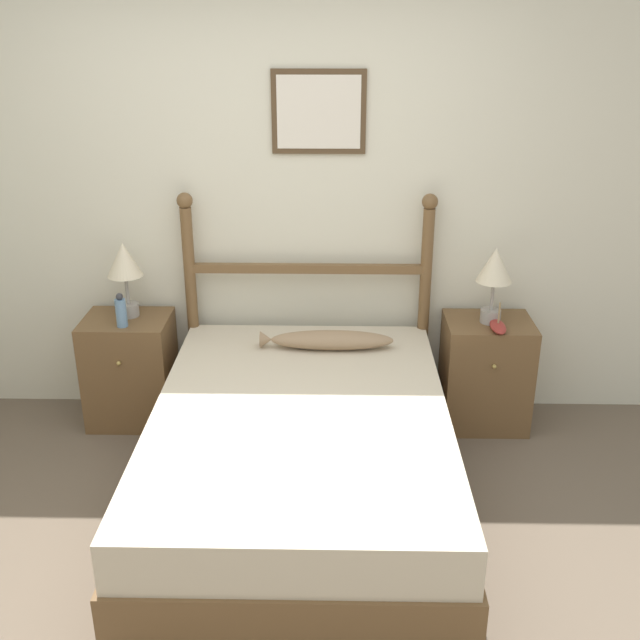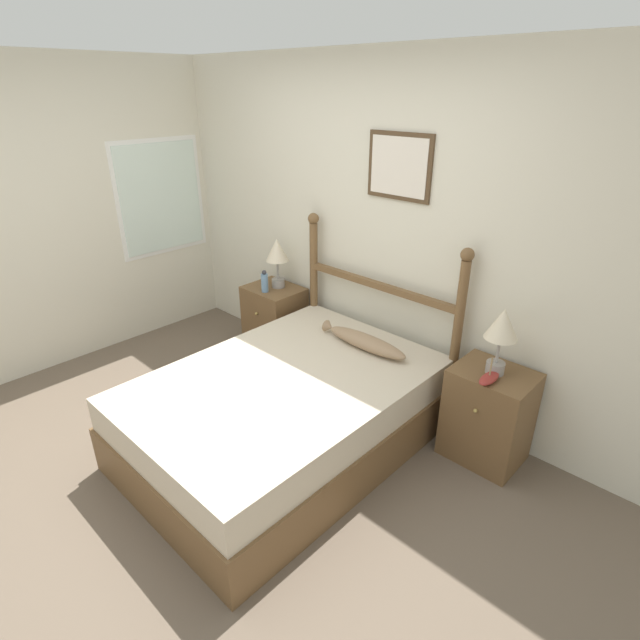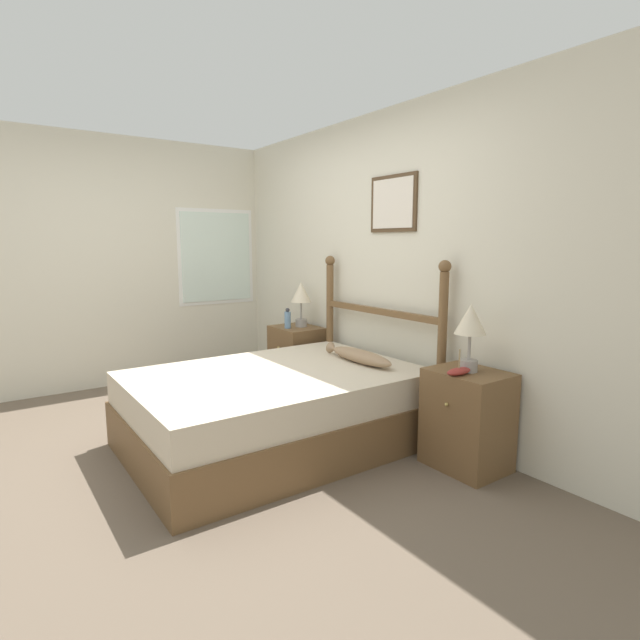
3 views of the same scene
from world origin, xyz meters
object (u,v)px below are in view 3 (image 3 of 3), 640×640
at_px(bottle, 288,319).
at_px(fish_pillow, 359,356).
at_px(nightstand_right, 467,420).
at_px(table_lamp_left, 301,296).
at_px(table_lamp_right, 470,324).
at_px(bed, 276,409).
at_px(nightstand_left, 297,359).
at_px(model_boat, 459,371).

xyz_separation_m(bottle, fish_pillow, (1.16, -0.06, -0.14)).
relative_size(nightstand_right, table_lamp_left, 1.49).
bearing_deg(bottle, fish_pillow, -2.74).
bearing_deg(table_lamp_left, table_lamp_right, -1.53).
bearing_deg(bed, table_lamp_left, 139.12).
bearing_deg(nightstand_left, model_boat, -3.45).
distance_m(bed, table_lamp_left, 1.54).
relative_size(table_lamp_right, fish_pillow, 0.59).
bearing_deg(nightstand_left, nightstand_right, 0.00).
height_order(nightstand_left, table_lamp_right, table_lamp_right).
height_order(nightstand_right, fish_pillow, fish_pillow).
height_order(table_lamp_left, model_boat, table_lamp_left).
height_order(bed, model_boat, model_boat).
xyz_separation_m(bottle, model_boat, (2.10, -0.02, -0.07)).
xyz_separation_m(nightstand_left, table_lamp_right, (2.10, -0.01, 0.64)).
height_order(nightstand_right, table_lamp_right, table_lamp_right).
relative_size(bed, model_boat, 10.16).
bearing_deg(table_lamp_right, nightstand_left, 179.73).
bearing_deg(nightstand_left, bed, -39.02).
height_order(table_lamp_left, table_lamp_right, same).
distance_m(table_lamp_left, model_boat, 2.13).
bearing_deg(fish_pillow, bottle, 177.26).
bearing_deg(fish_pillow, bed, -100.66).
bearing_deg(fish_pillow, nightstand_left, 171.91).
bearing_deg(bed, bottle, 144.49).
relative_size(table_lamp_left, bottle, 2.22).
xyz_separation_m(bed, bottle, (-1.04, 0.74, 0.47)).
relative_size(nightstand_right, bottle, 3.30).
xyz_separation_m(bed, nightstand_right, (1.05, 0.85, 0.05)).
bearing_deg(fish_pillow, table_lamp_right, 9.75).
relative_size(nightstand_left, nightstand_right, 1.00).
bearing_deg(bed, fish_pillow, 79.34).
distance_m(bottle, model_boat, 2.11).
height_order(nightstand_right, model_boat, model_boat).
distance_m(nightstand_left, bottle, 0.43).
bearing_deg(bottle, nightstand_right, 3.07).
height_order(table_lamp_left, fish_pillow, table_lamp_left).
relative_size(bed, nightstand_right, 3.13).
height_order(bed, nightstand_left, nightstand_left).
distance_m(model_boat, fish_pillow, 0.94).
xyz_separation_m(nightstand_right, bottle, (-2.09, -0.11, 0.42)).
distance_m(bed, nightstand_left, 1.35).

